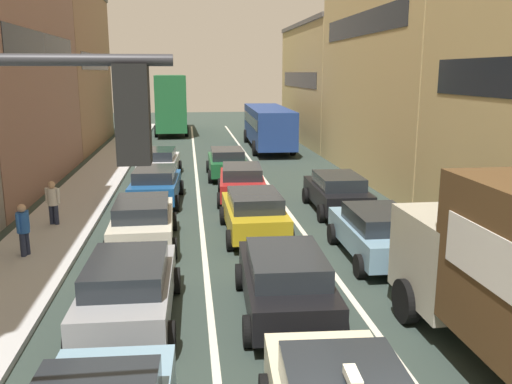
# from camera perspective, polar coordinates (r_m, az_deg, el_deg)

# --- Properties ---
(sidewalk_left) EXTENTS (2.60, 64.00, 0.14)m
(sidewalk_left) POSITION_cam_1_polar(r_m,az_deg,el_deg) (25.52, -17.45, 0.10)
(sidewalk_left) COLOR #B4B4B4
(sidewalk_left) RESTS_ON ground
(lane_stripe_left) EXTENTS (0.16, 60.00, 0.01)m
(lane_stripe_left) POSITION_cam_1_polar(r_m,az_deg,el_deg) (25.11, -6.15, 0.26)
(lane_stripe_left) COLOR silver
(lane_stripe_left) RESTS_ON ground
(lane_stripe_right) EXTENTS (0.16, 60.00, 0.01)m
(lane_stripe_right) POSITION_cam_1_polar(r_m,az_deg,el_deg) (25.40, 1.54, 0.47)
(lane_stripe_right) COLOR silver
(lane_stripe_right) RESTS_ON ground
(building_row_right) EXTENTS (7.20, 43.90, 14.09)m
(building_row_right) POSITION_cam_1_polar(r_m,az_deg,el_deg) (28.83, 17.82, 12.72)
(building_row_right) COLOR tan
(building_row_right) RESTS_ON ground
(sedan_centre_lane_second) EXTENTS (2.20, 4.37, 1.49)m
(sedan_centre_lane_second) POSITION_cam_1_polar(r_m,az_deg,el_deg) (12.15, 3.10, -9.26)
(sedan_centre_lane_second) COLOR black
(sedan_centre_lane_second) RESTS_ON ground
(wagon_left_lane_second) EXTENTS (2.13, 4.34, 1.49)m
(wagon_left_lane_second) POSITION_cam_1_polar(r_m,az_deg,el_deg) (12.05, -13.28, -9.80)
(wagon_left_lane_second) COLOR gray
(wagon_left_lane_second) RESTS_ON ground
(hatchback_centre_lane_third) EXTENTS (2.08, 4.31, 1.49)m
(hatchback_centre_lane_third) POSITION_cam_1_polar(r_m,az_deg,el_deg) (17.79, -0.20, -2.15)
(hatchback_centre_lane_third) COLOR #B29319
(hatchback_centre_lane_third) RESTS_ON ground
(sedan_left_lane_third) EXTENTS (2.13, 4.33, 1.49)m
(sedan_left_lane_third) POSITION_cam_1_polar(r_m,az_deg,el_deg) (17.14, -11.84, -2.99)
(sedan_left_lane_third) COLOR beige
(sedan_left_lane_third) RESTS_ON ground
(coupe_centre_lane_fourth) EXTENTS (2.30, 4.42, 1.49)m
(coupe_centre_lane_fourth) POSITION_cam_1_polar(r_m,az_deg,el_deg) (22.83, -1.51, 1.13)
(coupe_centre_lane_fourth) COLOR #A51E1E
(coupe_centre_lane_fourth) RESTS_ON ground
(sedan_left_lane_fourth) EXTENTS (2.24, 4.38, 1.49)m
(sedan_left_lane_fourth) POSITION_cam_1_polar(r_m,az_deg,el_deg) (22.64, -10.52, 0.82)
(sedan_left_lane_fourth) COLOR #194C8C
(sedan_left_lane_fourth) RESTS_ON ground
(sedan_centre_lane_fifth) EXTENTS (2.08, 4.31, 1.49)m
(sedan_centre_lane_fifth) POSITION_cam_1_polar(r_m,az_deg,el_deg) (27.84, -3.07, 3.18)
(sedan_centre_lane_fifth) COLOR #19592D
(sedan_centre_lane_fifth) RESTS_ON ground
(sedan_left_lane_fifth) EXTENTS (2.25, 4.39, 1.49)m
(sedan_left_lane_fifth) POSITION_cam_1_polar(r_m,az_deg,el_deg) (28.14, -10.20, 3.10)
(sedan_left_lane_fifth) COLOR silver
(sedan_left_lane_fifth) RESTS_ON ground
(sedan_right_lane_behind_truck) EXTENTS (2.12, 4.33, 1.49)m
(sedan_right_lane_behind_truck) POSITION_cam_1_polar(r_m,az_deg,el_deg) (16.00, 12.66, -4.15)
(sedan_right_lane_behind_truck) COLOR #759EB7
(sedan_right_lane_behind_truck) RESTS_ON ground
(wagon_right_lane_far) EXTENTS (2.14, 4.34, 1.49)m
(wagon_right_lane_far) POSITION_cam_1_polar(r_m,az_deg,el_deg) (21.10, 8.55, 0.05)
(wagon_right_lane_far) COLOR black
(wagon_right_lane_far) RESTS_ON ground
(bus_mid_queue_primary) EXTENTS (3.01, 10.56, 2.90)m
(bus_mid_queue_primary) POSITION_cam_1_polar(r_m,az_deg,el_deg) (38.20, 1.29, 7.19)
(bus_mid_queue_primary) COLOR navy
(bus_mid_queue_primary) RESTS_ON ground
(bus_far_queue_secondary) EXTENTS (3.05, 10.57, 5.06)m
(bus_far_queue_secondary) POSITION_cam_1_polar(r_m,az_deg,el_deg) (48.99, -9.02, 9.47)
(bus_far_queue_secondary) COLOR #1E6033
(bus_far_queue_secondary) RESTS_ON ground
(pedestrian_mid_sidewalk) EXTENTS (0.52, 0.34, 1.66)m
(pedestrian_mid_sidewalk) POSITION_cam_1_polar(r_m,az_deg,el_deg) (19.89, -20.64, -0.95)
(pedestrian_mid_sidewalk) COLOR #262D47
(pedestrian_mid_sidewalk) RESTS_ON ground
(pedestrian_far_sidewalk) EXTENTS (0.34, 0.51, 1.66)m
(pedestrian_far_sidewalk) POSITION_cam_1_polar(r_m,az_deg,el_deg) (16.83, -23.34, -3.54)
(pedestrian_far_sidewalk) COLOR #262D47
(pedestrian_far_sidewalk) RESTS_ON ground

